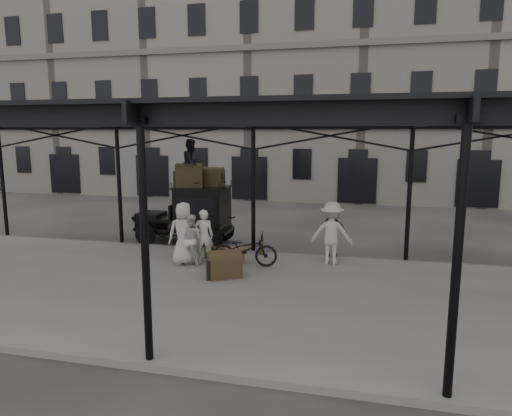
% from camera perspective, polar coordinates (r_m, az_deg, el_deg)
% --- Properties ---
extents(ground, '(120.00, 120.00, 0.00)m').
position_cam_1_polar(ground, '(13.92, -2.32, -7.96)').
color(ground, '#383533').
rests_on(ground, ground).
extents(platform, '(28.00, 8.00, 0.15)m').
position_cam_1_polar(platform, '(12.08, -4.95, -10.36)').
color(platform, slate).
rests_on(platform, ground).
extents(canopy, '(22.50, 9.00, 4.74)m').
position_cam_1_polar(canopy, '(11.64, -4.83, 11.56)').
color(canopy, black).
rests_on(canopy, ground).
extents(building_frontage, '(64.00, 8.00, 14.00)m').
position_cam_1_polar(building_frontage, '(31.11, 6.96, 14.64)').
color(building_frontage, slate).
rests_on(building_frontage, ground).
extents(taxi, '(3.65, 1.55, 2.18)m').
position_cam_1_polar(taxi, '(17.22, -7.68, -0.51)').
color(taxi, black).
rests_on(taxi, ground).
extents(porter_left, '(0.70, 0.56, 1.66)m').
position_cam_1_polar(porter_left, '(14.29, -6.56, -3.47)').
color(porter_left, silver).
rests_on(porter_left, platform).
extents(porter_midleft, '(0.79, 0.64, 1.56)m').
position_cam_1_polar(porter_midleft, '(14.13, -8.26, -3.86)').
color(porter_midleft, silver).
rests_on(porter_midleft, platform).
extents(porter_centre, '(1.11, 0.97, 1.92)m').
position_cam_1_polar(porter_centre, '(14.13, -9.00, -3.13)').
color(porter_centre, beige).
rests_on(porter_centre, platform).
extents(porter_official, '(0.96, 0.47, 1.59)m').
position_cam_1_polar(porter_official, '(14.95, 9.48, -3.10)').
color(porter_official, black).
rests_on(porter_official, platform).
extents(porter_right, '(1.29, 0.79, 1.94)m').
position_cam_1_polar(porter_right, '(14.13, 9.44, -3.11)').
color(porter_right, beige).
rests_on(porter_right, platform).
extents(bicycle, '(2.05, 0.99, 1.03)m').
position_cam_1_polar(bicycle, '(13.82, -1.42, -5.20)').
color(bicycle, black).
rests_on(bicycle, platform).
extents(porter_roof, '(0.77, 0.93, 1.74)m').
position_cam_1_polar(porter_roof, '(16.92, -8.04, 5.61)').
color(porter_roof, black).
rests_on(porter_roof, taxi).
extents(steamer_trunk_roof_near, '(1.11, 0.85, 0.72)m').
position_cam_1_polar(steamer_trunk_roof_near, '(16.84, -8.34, 3.83)').
color(steamer_trunk_roof_near, '#493922').
rests_on(steamer_trunk_roof_near, taxi).
extents(steamer_trunk_roof_far, '(0.82, 0.51, 0.60)m').
position_cam_1_polar(steamer_trunk_roof_far, '(17.01, -5.42, 3.74)').
color(steamer_trunk_roof_far, '#493922').
rests_on(steamer_trunk_roof_far, taxi).
extents(steamer_trunk_platform, '(1.05, 0.93, 0.66)m').
position_cam_1_polar(steamer_trunk_platform, '(12.86, -3.94, -7.23)').
color(steamer_trunk_platform, '#493922').
rests_on(steamer_trunk_platform, platform).
extents(wicker_hamper, '(0.73, 0.65, 0.50)m').
position_cam_1_polar(wicker_hamper, '(14.24, -2.71, -5.87)').
color(wicker_hamper, brown).
rests_on(wicker_hamper, platform).
extents(suitcase_upright, '(0.27, 0.62, 0.45)m').
position_cam_1_polar(suitcase_upright, '(15.42, 0.65, -4.76)').
color(suitcase_upright, '#493922').
rests_on(suitcase_upright, platform).
extents(suitcase_flat, '(0.61, 0.20, 0.40)m').
position_cam_1_polar(suitcase_flat, '(14.71, -5.29, -5.60)').
color(suitcase_flat, '#493922').
rests_on(suitcase_flat, platform).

